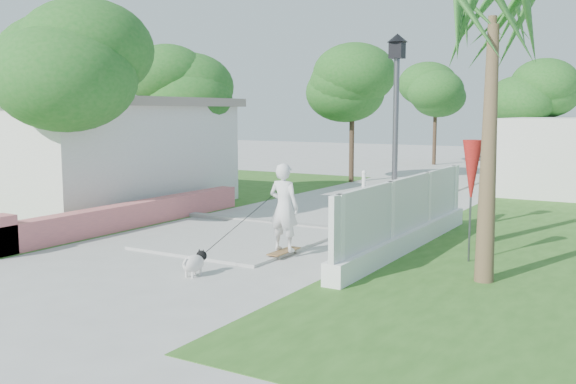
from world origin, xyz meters
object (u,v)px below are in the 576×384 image
Objects in this scene: street_lamp at (395,130)px; bollard at (364,187)px; parked_car at (520,148)px; patio_umbrella at (472,173)px; skateboarder at (261,216)px; dog at (195,262)px.

street_lamp is 4.07× the size of bollard.
parked_car reaches higher than bollard.
patio_umbrella is 0.46× the size of parked_car.
parked_car is (-1.91, 23.76, -1.58)m from street_lamp.
street_lamp is 2.27m from patio_umbrella.
bollard is 7.43m from skateboarder.
skateboarder reaches higher than parked_car.
patio_umbrella reaches higher than dog.
patio_umbrella is (4.60, -5.50, 1.10)m from bollard.
parked_car is (0.79, 19.26, 0.26)m from bollard.
bollard is 19.28m from parked_car.
skateboarder is (-1.56, -2.84, -1.57)m from street_lamp.
dog is at bearing -155.36° from parked_car.
patio_umbrella is at bearing -27.76° from street_lamp.
parked_car is (-3.81, 24.76, -0.84)m from patio_umbrella.
skateboarder is 1.76m from dog.
bollard is at bearing 120.96° from street_lamp.
patio_umbrella is 3.58× the size of dog.
skateboarder is at bearing 77.82° from dog.
street_lamp is at bearing 152.24° from patio_umbrella.
dog is 0.13× the size of parked_car.
bollard is (-2.70, 4.50, -1.84)m from street_lamp.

